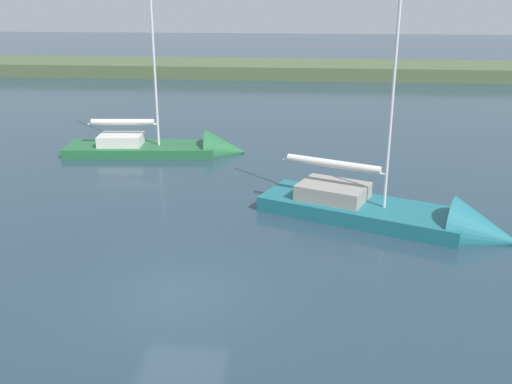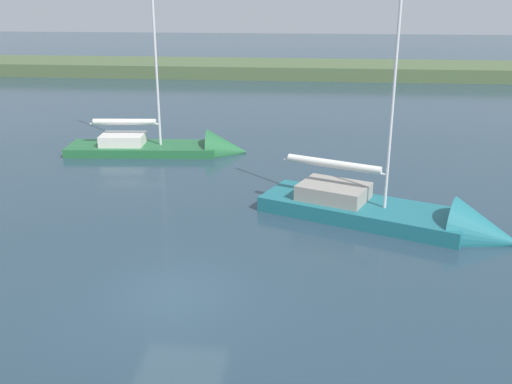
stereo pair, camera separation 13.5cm
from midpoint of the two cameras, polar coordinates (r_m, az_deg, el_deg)
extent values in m
plane|color=#263D4C|center=(16.16, -7.63, -10.22)|extent=(200.00, 200.00, 0.00)
cube|color=#4C603D|center=(57.79, 2.19, 11.50)|extent=(180.00, 8.00, 2.40)
cube|color=#236638|center=(30.25, -11.00, 3.97)|extent=(7.69, 2.90, 0.72)
cone|color=#236638|center=(29.66, -2.75, 4.00)|extent=(2.24, 2.45, 2.29)
cube|color=silver|center=(30.31, -12.92, 5.09)|extent=(2.28, 1.73, 0.54)
cylinder|color=silver|center=(29.14, -9.82, 14.05)|extent=(0.12, 0.12, 9.86)
cylinder|color=silver|center=(30.09, -12.73, 6.58)|extent=(3.53, 0.39, 0.10)
cylinder|color=silver|center=(30.07, -12.74, 6.80)|extent=(3.19, 0.55, 0.29)
cube|color=#1E6B75|center=(21.56, 10.53, -2.25)|extent=(7.75, 5.11, 0.90)
cone|color=#1E6B75|center=(20.80, 21.85, -4.21)|extent=(2.97, 3.10, 2.44)
cube|color=gray|center=(21.64, 7.87, 0.06)|extent=(2.95, 2.61, 0.56)
cylinder|color=silver|center=(20.12, 13.64, 9.50)|extent=(0.10, 0.10, 8.22)
cylinder|color=silver|center=(21.36, 7.84, 2.48)|extent=(3.74, 1.63, 0.08)
cylinder|color=silver|center=(21.33, 7.86, 2.79)|extent=(3.44, 1.65, 0.27)
camera|label=1|loc=(0.07, -89.79, 0.07)|focal=40.45mm
camera|label=2|loc=(0.07, 90.21, -0.07)|focal=40.45mm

